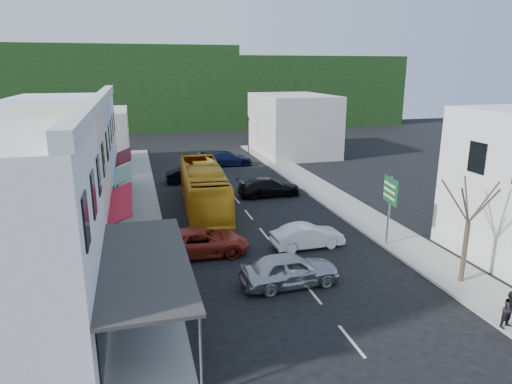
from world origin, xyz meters
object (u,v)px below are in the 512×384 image
at_px(pedestrian_right, 511,308).
at_px(car_white, 307,236).
at_px(car_red, 201,243).
at_px(car_silver, 290,272).
at_px(direction_sign, 389,212).
at_px(bus, 204,189).
at_px(traffic_signal, 248,135).
at_px(street_tree, 468,222).
at_px(pedestrian_left, 158,241).

bearing_deg(pedestrian_right, car_white, 105.75).
height_order(car_red, pedestrian_right, pedestrian_right).
bearing_deg(car_white, car_silver, 145.85).
distance_m(car_red, direction_sign, 10.87).
distance_m(bus, traffic_signal, 22.59).
height_order(car_red, street_tree, street_tree).
bearing_deg(pedestrian_right, car_silver, 131.68).
bearing_deg(car_red, pedestrian_right, -134.27).
xyz_separation_m(direction_sign, street_tree, (0.87, -5.33, 1.05)).
relative_size(car_white, street_tree, 0.71).
relative_size(car_red, pedestrian_right, 2.71).
relative_size(bus, street_tree, 1.86).
relative_size(pedestrian_left, traffic_signal, 0.38).
distance_m(car_red, pedestrian_right, 15.11).
height_order(pedestrian_right, traffic_signal, traffic_signal).
height_order(car_silver, car_white, same).
relative_size(car_red, pedestrian_left, 2.71).
relative_size(direction_sign, street_tree, 0.66).
bearing_deg(car_silver, bus, 5.91).
height_order(car_silver, street_tree, street_tree).
relative_size(car_red, street_tree, 0.74).
relative_size(bus, pedestrian_right, 6.82).
xyz_separation_m(bus, direction_sign, (9.23, -9.86, 0.52)).
height_order(car_white, pedestrian_left, pedestrian_left).
bearing_deg(car_white, street_tree, -141.80).
bearing_deg(pedestrian_left, car_silver, -135.50).
distance_m(bus, street_tree, 18.31).
height_order(car_white, direction_sign, direction_sign).
distance_m(pedestrian_left, street_tree, 15.61).
xyz_separation_m(pedestrian_right, traffic_signal, (-0.50, 40.04, 1.24)).
bearing_deg(traffic_signal, car_white, 58.05).
bearing_deg(car_white, pedestrian_left, 82.75).
xyz_separation_m(bus, street_tree, (10.10, -15.19, 1.56)).
xyz_separation_m(car_white, direction_sign, (4.61, -0.90, 1.37)).
bearing_deg(car_red, bus, -8.58).
relative_size(car_white, pedestrian_left, 2.59).
distance_m(direction_sign, street_tree, 5.50).
height_order(pedestrian_right, direction_sign, direction_sign).
bearing_deg(direction_sign, car_white, 177.58).
height_order(car_red, direction_sign, direction_sign).
relative_size(car_red, direction_sign, 1.11).
bearing_deg(street_tree, traffic_signal, 92.33).
bearing_deg(direction_sign, pedestrian_left, -178.00).
height_order(pedestrian_left, traffic_signal, traffic_signal).
xyz_separation_m(pedestrian_right, street_tree, (0.97, 3.99, 2.11)).
relative_size(bus, pedestrian_left, 6.82).
relative_size(car_silver, direction_sign, 1.06).
bearing_deg(car_white, direction_sign, -104.12).
bearing_deg(car_red, pedestrian_left, 90.12).
bearing_deg(street_tree, car_white, 131.32).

